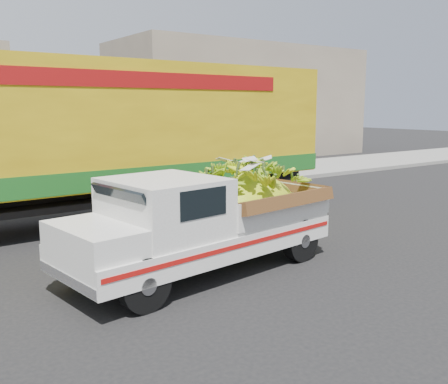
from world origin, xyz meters
TOP-DOWN VIEW (x-y plane):
  - ground at (0.00, 0.00)m, footprint 100.00×100.00m
  - curb at (0.00, 6.72)m, footprint 60.00×0.25m
  - sidewalk at (0.00, 8.82)m, footprint 60.00×4.00m
  - building_right at (14.00, 15.72)m, footprint 14.00×6.00m
  - pickup_truck at (1.53, -0.18)m, footprint 4.99×2.37m
  - semi_trailer at (1.37, 4.27)m, footprint 12.02×2.80m

SIDE VIEW (x-z plane):
  - ground at x=0.00m, z-range 0.00..0.00m
  - sidewalk at x=0.00m, z-range 0.00..0.14m
  - curb at x=0.00m, z-range 0.00..0.15m
  - pickup_truck at x=1.53m, z-range 0.06..1.75m
  - semi_trailer at x=1.37m, z-range 0.22..4.02m
  - building_right at x=14.00m, z-range 0.00..6.00m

